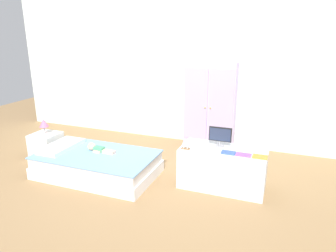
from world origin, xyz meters
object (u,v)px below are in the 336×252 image
(nightstand, at_px, (46,145))
(tv_monitor, at_px, (220,135))
(book_blue, at_px, (228,153))
(table_lamp, at_px, (44,124))
(wardrobe, at_px, (210,106))
(doll, at_px, (96,148))
(book_purple, at_px, (243,155))
(rocking_horse_toy, at_px, (186,144))
(tv_stand, at_px, (223,168))
(book_orange, at_px, (260,157))
(bed, at_px, (97,164))

(nightstand, bearing_deg, tv_monitor, 2.03)
(book_blue, bearing_deg, table_lamp, 177.87)
(table_lamp, xyz_separation_m, wardrobe, (2.06, 1.22, 0.16))
(doll, bearing_deg, table_lamp, 170.37)
(wardrobe, xyz_separation_m, book_blue, (0.53, -1.31, -0.18))
(doll, distance_m, book_purple, 1.80)
(wardrobe, height_order, tv_monitor, wardrobe)
(table_lamp, bearing_deg, rocking_horse_toy, -3.87)
(book_blue, bearing_deg, doll, -177.74)
(table_lamp, bearing_deg, tv_stand, 0.18)
(doll, height_order, book_orange, book_orange)
(doll, height_order, book_blue, book_blue)
(wardrobe, bearing_deg, bed, -125.86)
(rocking_horse_toy, bearing_deg, tv_stand, 21.30)
(rocking_horse_toy, height_order, book_orange, rocking_horse_toy)
(book_blue, relative_size, book_purple, 0.93)
(doll, relative_size, tv_stand, 0.41)
(bed, xyz_separation_m, doll, (-0.06, 0.08, 0.18))
(nightstand, relative_size, rocking_horse_toy, 3.00)
(tv_stand, distance_m, rocking_horse_toy, 0.51)
(tv_monitor, bearing_deg, book_orange, -21.50)
(doll, height_order, nightstand, doll)
(rocking_horse_toy, bearing_deg, table_lamp, 176.13)
(table_lamp, bearing_deg, bed, -13.54)
(doll, height_order, book_purple, book_purple)
(wardrobe, bearing_deg, doll, -128.86)
(book_purple, bearing_deg, wardrobe, 117.54)
(tv_monitor, xyz_separation_m, book_blue, (0.13, -0.18, -0.12))
(bed, relative_size, nightstand, 4.04)
(tv_stand, relative_size, book_orange, 6.17)
(tv_monitor, height_order, rocking_horse_toy, tv_monitor)
(tv_monitor, distance_m, book_blue, 0.26)
(doll, relative_size, book_blue, 2.65)
(book_orange, bearing_deg, tv_monitor, 158.50)
(table_lamp, xyz_separation_m, rocking_horse_toy, (2.12, -0.14, 0.03))
(bed, bearing_deg, tv_stand, 9.39)
(book_blue, relative_size, book_orange, 0.96)
(doll, bearing_deg, book_blue, 2.26)
(table_lamp, relative_size, tv_monitor, 0.83)
(book_purple, bearing_deg, tv_monitor, 148.04)
(book_purple, bearing_deg, table_lamp, 178.00)
(bed, bearing_deg, rocking_horse_toy, 4.99)
(rocking_horse_toy, bearing_deg, tv_monitor, 35.13)
(table_lamp, xyz_separation_m, book_purple, (2.74, -0.10, -0.02))
(doll, xyz_separation_m, wardrobe, (1.11, 1.38, 0.33))
(book_purple, bearing_deg, book_orange, 0.00)
(tv_monitor, bearing_deg, wardrobe, 109.14)
(nightstand, distance_m, book_purple, 2.76)
(rocking_horse_toy, relative_size, book_purple, 0.75)
(tv_monitor, xyz_separation_m, book_orange, (0.46, -0.18, -0.12))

